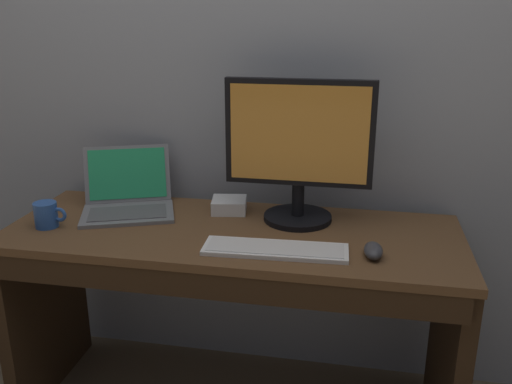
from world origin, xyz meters
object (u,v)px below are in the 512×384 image
Objects in this scene: external_monitor at (299,148)px; external_drive_box at (229,205)px; wired_keyboard at (275,249)px; coffee_mug at (47,215)px; computer_mouse at (373,251)px; laptop_space_gray at (128,199)px.

external_monitor is 0.36m from external_drive_box.
external_drive_box reaches higher than wired_keyboard.
coffee_mug reaches higher than external_drive_box.
wired_keyboard is 0.39m from external_drive_box.
coffee_mug is at bearing 176.15° from wired_keyboard.
computer_mouse is at bearing -43.98° from external_monitor.
external_drive_box is (-0.52, 0.30, 0.00)m from computer_mouse.
laptop_space_gray reaches higher than coffee_mug.
external_drive_box is 1.08× the size of coffee_mug.
external_monitor reaches higher than coffee_mug.
external_drive_box is 0.64m from coffee_mug.
external_monitor is (0.63, 0.01, 0.22)m from laptop_space_gray.
computer_mouse is 0.81× the size of external_drive_box.
laptop_space_gray reaches higher than computer_mouse.
external_monitor is at bearing 1.04° from laptop_space_gray.
external_monitor is 1.11× the size of wired_keyboard.
external_drive_box is at bearing 24.59° from coffee_mug.
external_monitor is 0.89m from coffee_mug.
wired_keyboard is 0.30m from computer_mouse.
laptop_space_gray is 3.55× the size of coffee_mug.
external_drive_box is at bearing 9.65° from laptop_space_gray.
computer_mouse is 1.10m from coffee_mug.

